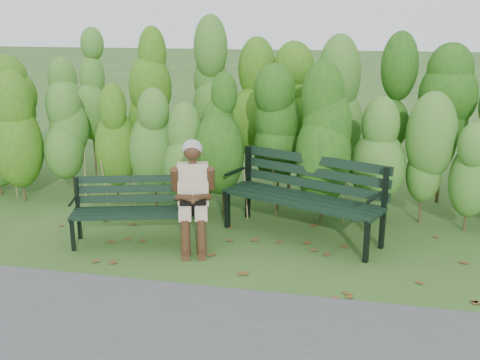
# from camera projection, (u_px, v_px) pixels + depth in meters

# --- Properties ---
(ground) EXTENTS (80.00, 80.00, 0.00)m
(ground) POSITION_uv_depth(u_px,v_px,m) (234.00, 251.00, 6.48)
(ground) COLOR #2F541F
(footpath) EXTENTS (60.00, 2.50, 0.01)m
(footpath) POSITION_uv_depth(u_px,v_px,m) (173.00, 360.00, 4.41)
(footpath) COLOR #474749
(footpath) RESTS_ON ground
(hedge_band) EXTENTS (11.04, 1.67, 2.42)m
(hedge_band) POSITION_uv_depth(u_px,v_px,m) (262.00, 116.00, 7.87)
(hedge_band) COLOR #47381E
(hedge_band) RESTS_ON ground
(leaf_litter) EXTENTS (5.10, 2.27, 0.01)m
(leaf_litter) POSITION_uv_depth(u_px,v_px,m) (221.00, 253.00, 6.39)
(leaf_litter) COLOR brown
(leaf_litter) RESTS_ON ground
(bench_left) EXTENTS (1.62, 0.90, 0.77)m
(bench_left) POSITION_uv_depth(u_px,v_px,m) (139.00, 204.00, 6.65)
(bench_left) COLOR black
(bench_left) RESTS_ON ground
(bench_right) EXTENTS (2.05, 1.33, 0.98)m
(bench_right) POSITION_uv_depth(u_px,v_px,m) (306.00, 190.00, 6.79)
(bench_right) COLOR black
(bench_right) RESTS_ON ground
(seated_woman) EXTENTS (0.55, 0.80, 1.24)m
(seated_woman) POSITION_uv_depth(u_px,v_px,m) (193.00, 189.00, 6.48)
(seated_woman) COLOR #BCA98B
(seated_woman) RESTS_ON ground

